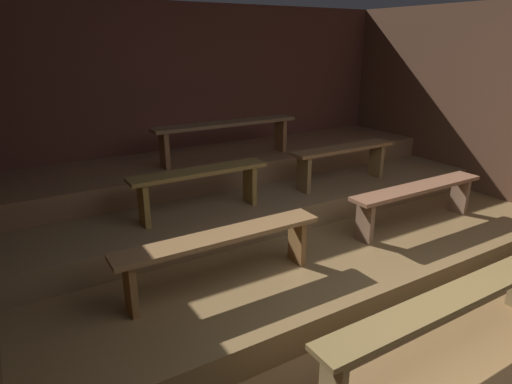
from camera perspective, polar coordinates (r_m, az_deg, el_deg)
name	(u,v)px	position (r m, az deg, el deg)	size (l,w,h in m)	color
ground	(303,261)	(4.48, 6.18, -8.95)	(6.09, 4.98, 0.08)	olive
wall_back	(208,106)	(5.83, -6.26, 11.06)	(6.09, 0.06, 2.50)	brown
wall_right	(484,111)	(6.04, 27.60, 9.32)	(0.06, 4.98, 2.50)	brown
platform_lower	(278,230)	(4.75, 2.83, -4.95)	(5.29, 3.24, 0.25)	olive
platform_middle	(249,192)	(5.14, -0.98, 0.02)	(5.29, 2.00, 0.25)	olive
platform_upper	(231,163)	(5.43, -3.30, 3.80)	(5.29, 1.14, 0.25)	#866142
bench_floor_center	(446,308)	(3.31, 23.61, -13.70)	(2.21, 0.24, 0.43)	olive
bench_lower_left	(222,245)	(3.35, -4.49, -6.91)	(1.67, 0.24, 0.43)	olive
bench_lower_right	(418,194)	(4.70, 20.36, -0.30)	(1.67, 0.24, 0.43)	#8F5E43
bench_middle_left	(200,180)	(4.10, -7.39, 1.54)	(1.33, 0.24, 0.43)	olive
bench_middle_right	(343,156)	(5.05, 11.25, 4.68)	(1.33, 0.24, 0.43)	olive
bench_upper_center	(226,130)	(5.07, -3.89, 8.13)	(1.75, 0.24, 0.43)	olive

